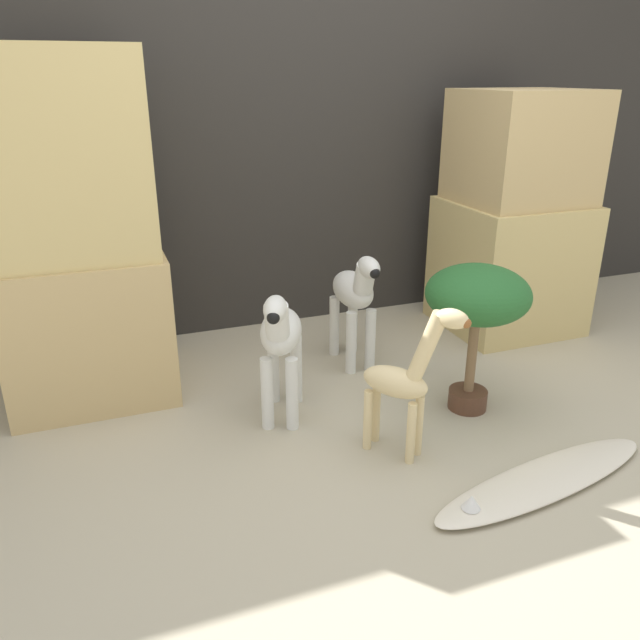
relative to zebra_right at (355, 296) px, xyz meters
name	(u,v)px	position (x,y,z in m)	size (l,w,h in m)	color
ground_plane	(417,457)	(-0.10, -0.85, -0.37)	(14.00, 14.00, 0.00)	#B2A88E
wall_back	(287,128)	(-0.10, 0.73, 0.73)	(6.40, 0.08, 2.20)	#2D2B28
rock_pillar_left	(76,239)	(-1.23, 0.19, 0.35)	(0.70, 0.65, 1.48)	tan
rock_pillar_right	(514,220)	(1.03, 0.19, 0.26)	(0.70, 0.65, 1.30)	#D1B775
zebra_right	(355,296)	(0.00, 0.00, 0.00)	(0.18, 0.45, 0.61)	silver
zebra_left	(280,339)	(-0.50, -0.38, 0.00)	(0.29, 0.45, 0.61)	silver
giraffe_figurine	(404,379)	(-0.15, -0.80, -0.04)	(0.31, 0.37, 0.64)	beige
potted_palm_front	(477,301)	(0.29, -0.59, 0.14)	(0.43, 0.43, 0.65)	#513323
surfboard	(543,480)	(0.24, -1.16, -0.35)	(1.03, 0.37, 0.08)	silver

